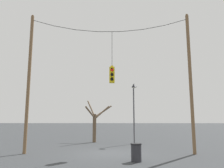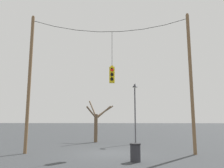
% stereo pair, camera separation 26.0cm
% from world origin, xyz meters
% --- Properties ---
extents(ground_plane, '(200.00, 200.00, 0.00)m').
position_xyz_m(ground_plane, '(0.00, 0.00, 0.00)').
color(ground_plane, '#383A3D').
extents(utility_pole_left, '(0.21, 0.21, 9.17)m').
position_xyz_m(utility_pole_left, '(-5.25, -0.21, 4.58)').
color(utility_pole_left, brown).
rests_on(utility_pole_left, ground_plane).
extents(utility_pole_right, '(0.21, 0.21, 9.17)m').
position_xyz_m(utility_pole_right, '(5.25, -0.21, 4.58)').
color(utility_pole_right, brown).
rests_on(utility_pole_right, ground_plane).
extents(span_wire, '(10.50, 0.03, 0.89)m').
position_xyz_m(span_wire, '(0.00, -0.21, 8.22)').
color(span_wire, black).
extents(traffic_light_near_right_pole, '(0.34, 0.46, 3.47)m').
position_xyz_m(traffic_light_near_right_pole, '(0.18, -0.22, 4.99)').
color(traffic_light_near_right_pole, yellow).
extents(street_lamp, '(0.47, 0.81, 5.24)m').
position_xyz_m(street_lamp, '(2.05, 5.24, 3.81)').
color(street_lamp, '#515156').
rests_on(street_lamp, ground_plane).
extents(bare_tree, '(2.52, 3.01, 3.98)m').
position_xyz_m(bare_tree, '(-1.48, 6.78, 1.93)').
color(bare_tree, brown).
rests_on(bare_tree, ground_plane).
extents(trash_bin, '(0.57, 0.57, 0.90)m').
position_xyz_m(trash_bin, '(1.44, -2.63, 0.46)').
color(trash_bin, '#2D2D33').
rests_on(trash_bin, ground_plane).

